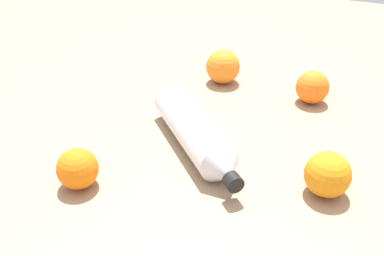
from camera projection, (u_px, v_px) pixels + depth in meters
The scene contains 6 objects.
ground_plane at pixel (186, 136), 0.85m from camera, with size 2.40×2.40×0.00m, color #9E7F60.
water_bottle at pixel (196, 134), 0.79m from camera, with size 0.26×0.25×0.07m.
orange_0 at pixel (328, 175), 0.68m from camera, with size 0.07×0.07×0.07m, color orange.
orange_1 at pixel (223, 67), 1.05m from camera, with size 0.08×0.08×0.08m, color orange.
orange_2 at pixel (78, 169), 0.70m from camera, with size 0.07×0.07×0.07m, color orange.
orange_3 at pixel (312, 87), 0.96m from camera, with size 0.07×0.07×0.07m, color orange.
Camera 1 is at (-0.31, 0.65, 0.45)m, focal length 40.50 mm.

